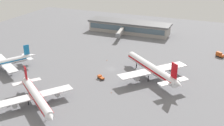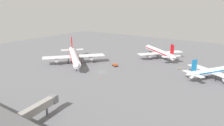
% 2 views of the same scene
% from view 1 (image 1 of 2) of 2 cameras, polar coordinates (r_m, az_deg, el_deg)
% --- Properties ---
extents(ground, '(288.00, 288.00, 0.00)m').
position_cam_1_polar(ground, '(170.10, -0.17, -1.20)').
color(ground, slate).
extents(terminal_building, '(70.39, 17.31, 9.49)m').
position_cam_1_polar(terminal_building, '(242.83, 3.48, 7.30)').
color(terminal_building, '#9E9993').
rests_on(terminal_building, ground).
extents(airplane_at_gate, '(37.69, 31.89, 13.54)m').
position_cam_1_polar(airplane_at_gate, '(134.52, -15.09, -6.50)').
color(airplane_at_gate, white).
rests_on(airplane_at_gate, ground).
extents(airplane_taxiing, '(43.03, 39.33, 16.00)m').
position_cam_1_polar(airplane_taxiing, '(157.81, 8.00, -1.08)').
color(airplane_taxiing, white).
rests_on(airplane_taxiing, ground).
extents(airplane_distant, '(31.31, 37.33, 12.68)m').
position_cam_1_polar(airplane_distant, '(179.05, -21.29, 0.03)').
color(airplane_distant, white).
rests_on(airplane_distant, ground).
extents(catering_truck, '(5.63, 4.86, 3.30)m').
position_cam_1_polar(catering_truck, '(201.07, 20.94, 1.60)').
color(catering_truck, black).
rests_on(catering_truck, ground).
extents(pushback_tractor, '(4.76, 3.85, 1.90)m').
position_cam_1_polar(pushback_tractor, '(157.21, -2.31, -2.90)').
color(pushback_tractor, black).
rests_on(pushback_tractor, ground).
extents(ground_crew_worker, '(0.56, 0.47, 1.67)m').
position_cam_1_polar(ground_crew_worker, '(162.82, -16.95, -3.05)').
color(ground_crew_worker, '#1E2338').
rests_on(ground_crew_worker, ground).
extents(jet_bridge, '(6.47, 21.80, 6.74)m').
position_cam_1_polar(jet_bridge, '(226.02, 1.65, 6.25)').
color(jet_bridge, '#9E9993').
rests_on(jet_bridge, ground).
extents(safety_cone_near_gate, '(0.44, 0.44, 0.60)m').
position_cam_1_polar(safety_cone_near_gate, '(182.20, -1.02, 0.56)').
color(safety_cone_near_gate, '#EA590C').
rests_on(safety_cone_near_gate, ground).
extents(safety_cone_mid_apron, '(0.44, 0.44, 0.60)m').
position_cam_1_polar(safety_cone_mid_apron, '(142.84, -0.18, -5.96)').
color(safety_cone_mid_apron, '#EA590C').
rests_on(safety_cone_mid_apron, ground).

